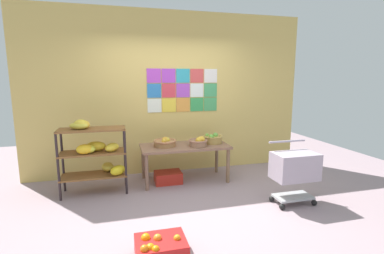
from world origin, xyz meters
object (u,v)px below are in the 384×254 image
Objects in this scene: display_table at (185,149)px; produce_crate_under_table at (168,177)px; fruit_basket_back_right at (199,142)px; orange_crate_foreground at (160,248)px; fruit_basket_back_left at (165,142)px; banana_shelf_unit at (95,150)px; shopping_cart at (295,168)px; fruit_basket_centre at (212,139)px.

produce_crate_under_table is (-0.30, -0.03, -0.46)m from display_table.
fruit_basket_back_right is 0.64× the size of orange_crate_foreground.
banana_shelf_unit is at bearing -171.05° from fruit_basket_back_left.
fruit_basket_back_right is (1.64, 0.03, 0.02)m from banana_shelf_unit.
orange_crate_foreground is at bearing -162.50° from shopping_cart.
fruit_basket_back_left is at bearing 8.95° from banana_shelf_unit.
orange_crate_foreground is at bearing -121.07° from fruit_basket_centre.
display_table is 3.33× the size of produce_crate_under_table.
fruit_basket_centre is (0.85, 0.03, 0.01)m from fruit_basket_back_left.
fruit_basket_centre reaches higher than fruit_basket_back_left.
display_table reaches higher than orange_crate_foreground.
display_table is at bearing 5.59° from produce_crate_under_table.
orange_crate_foreground reaches higher than produce_crate_under_table.
shopping_cart is (2.70, -1.11, -0.17)m from banana_shelf_unit.
fruit_basket_back_left is 0.56m from fruit_basket_back_right.
shopping_cart is at bearing -22.44° from banana_shelf_unit.
shopping_cart is (1.60, -1.29, -0.18)m from fruit_basket_back_left.
banana_shelf_unit reaches higher than fruit_basket_centre.
display_table is 0.53m from fruit_basket_centre.
fruit_basket_back_left is 1.20× the size of fruit_basket_back_right.
produce_crate_under_table is (1.14, 0.14, -0.59)m from banana_shelf_unit.
banana_shelf_unit is 2.31× the size of orange_crate_foreground.
fruit_basket_back_right is 0.37× the size of shopping_cart.
fruit_basket_back_left reaches higher than display_table.
fruit_basket_back_left is at bearing 179.51° from display_table.
fruit_basket_centre is at bearing 6.04° from banana_shelf_unit.
shopping_cart is at bearing 20.42° from orange_crate_foreground.
fruit_basket_centre reaches higher than fruit_basket_back_right.
banana_shelf_unit reaches higher than produce_crate_under_table.
display_table is 2.98× the size of orange_crate_foreground.
banana_shelf_unit is 3.61× the size of fruit_basket_back_right.
orange_crate_foreground is (-1.24, -2.06, -0.60)m from fruit_basket_centre.
fruit_basket_centre is at bearing 58.93° from orange_crate_foreground.
banana_shelf_unit is 1.12m from fruit_basket_back_left.
display_table is 4.27× the size of fruit_basket_centre.
orange_crate_foreground is (-0.40, -2.03, -0.59)m from fruit_basket_back_left.
display_table is 1.71× the size of shopping_cart.
fruit_basket_back_right reaches higher than fruit_basket_back_left.
banana_shelf_unit is 3.02× the size of fruit_basket_back_left.
fruit_basket_back_left is 0.86× the size of produce_crate_under_table.
fruit_basket_centre is 0.40× the size of shopping_cart.
fruit_basket_back_right is (0.54, -0.14, 0.01)m from fruit_basket_back_left.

